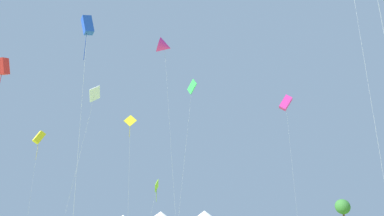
{
  "coord_description": "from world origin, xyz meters",
  "views": [
    {
      "loc": [
        -2.11,
        -3.81,
        1.97
      ],
      "look_at": [
        0.0,
        32.0,
        13.81
      ],
      "focal_mm": 30.97,
      "sensor_mm": 36.0,
      "label": 1
    }
  ],
  "objects_px": {
    "kite_yellow_diamond": "(130,123)",
    "kite_yellow_box": "(39,138)",
    "kite_magenta_delta": "(165,46)",
    "kite_blue_box": "(88,26)",
    "kite_lime_diamond": "(157,186)",
    "kite_white_diamond": "(95,95)",
    "kite_green_diamond": "(192,87)",
    "kite_magenta_box": "(286,103)",
    "tree_distant_left": "(343,207)",
    "kite_red_box": "(3,66)"
  },
  "relations": [
    {
      "from": "kite_white_diamond",
      "to": "kite_red_box",
      "type": "relative_size",
      "value": 0.72
    },
    {
      "from": "kite_magenta_delta",
      "to": "kite_yellow_box",
      "type": "xyz_separation_m",
      "value": [
        -20.21,
        6.74,
        -13.65
      ]
    },
    {
      "from": "kite_white_diamond",
      "to": "kite_green_diamond",
      "type": "bearing_deg",
      "value": 34.11
    },
    {
      "from": "kite_magenta_box",
      "to": "kite_yellow_diamond",
      "type": "bearing_deg",
      "value": -149.19
    },
    {
      "from": "kite_magenta_delta",
      "to": "kite_lime_diamond",
      "type": "xyz_separation_m",
      "value": [
        -1.07,
        11.92,
        -20.9
      ]
    },
    {
      "from": "kite_white_diamond",
      "to": "kite_magenta_box",
      "type": "bearing_deg",
      "value": 25.68
    },
    {
      "from": "kite_magenta_box",
      "to": "kite_yellow_box",
      "type": "distance_m",
      "value": 43.72
    },
    {
      "from": "kite_lime_diamond",
      "to": "kite_yellow_diamond",
      "type": "xyz_separation_m",
      "value": [
        -2.88,
        -17.67,
        6.44
      ]
    },
    {
      "from": "kite_yellow_diamond",
      "to": "kite_white_diamond",
      "type": "bearing_deg",
      "value": 172.74
    },
    {
      "from": "kite_lime_diamond",
      "to": "kite_white_diamond",
      "type": "bearing_deg",
      "value": -114.98
    },
    {
      "from": "kite_blue_box",
      "to": "kite_green_diamond",
      "type": "xyz_separation_m",
      "value": [
        10.65,
        25.86,
        4.81
      ]
    },
    {
      "from": "kite_lime_diamond",
      "to": "kite_magenta_box",
      "type": "height_order",
      "value": "kite_magenta_box"
    },
    {
      "from": "kite_blue_box",
      "to": "tree_distant_left",
      "type": "distance_m",
      "value": 70.28
    },
    {
      "from": "kite_magenta_delta",
      "to": "kite_green_diamond",
      "type": "xyz_separation_m",
      "value": [
        4.63,
        4.14,
        -5.3
      ]
    },
    {
      "from": "kite_magenta_box",
      "to": "tree_distant_left",
      "type": "relative_size",
      "value": 4.03
    },
    {
      "from": "kite_blue_box",
      "to": "tree_distant_left",
      "type": "relative_size",
      "value": 3.17
    },
    {
      "from": "kite_magenta_box",
      "to": "tree_distant_left",
      "type": "distance_m",
      "value": 31.8
    },
    {
      "from": "kite_lime_diamond",
      "to": "kite_white_diamond",
      "type": "height_order",
      "value": "kite_white_diamond"
    },
    {
      "from": "kite_blue_box",
      "to": "kite_lime_diamond",
      "type": "distance_m",
      "value": 35.67
    },
    {
      "from": "kite_yellow_box",
      "to": "tree_distant_left",
      "type": "relative_size",
      "value": 2.61
    },
    {
      "from": "kite_lime_diamond",
      "to": "kite_red_box",
      "type": "height_order",
      "value": "kite_red_box"
    },
    {
      "from": "kite_green_diamond",
      "to": "kite_red_box",
      "type": "bearing_deg",
      "value": -175.97
    },
    {
      "from": "kite_magenta_delta",
      "to": "kite_magenta_box",
      "type": "xyz_separation_m",
      "value": [
        22.63,
        10.11,
        -5.61
      ]
    },
    {
      "from": "kite_yellow_diamond",
      "to": "kite_red_box",
      "type": "xyz_separation_m",
      "value": [
        -21.57,
        7.76,
        11.17
      ]
    },
    {
      "from": "kite_yellow_diamond",
      "to": "kite_blue_box",
      "type": "bearing_deg",
      "value": -97.39
    },
    {
      "from": "kite_magenta_delta",
      "to": "kite_blue_box",
      "type": "height_order",
      "value": "kite_magenta_delta"
    },
    {
      "from": "kite_white_diamond",
      "to": "kite_yellow_diamond",
      "type": "xyz_separation_m",
      "value": [
        5.05,
        -0.64,
        -4.07
      ]
    },
    {
      "from": "kite_white_diamond",
      "to": "kite_yellow_diamond",
      "type": "distance_m",
      "value": 6.52
    },
    {
      "from": "kite_white_diamond",
      "to": "kite_lime_diamond",
      "type": "bearing_deg",
      "value": 65.02
    },
    {
      "from": "kite_blue_box",
      "to": "kite_yellow_box",
      "type": "xyz_separation_m",
      "value": [
        -14.19,
        28.45,
        -3.54
      ]
    },
    {
      "from": "kite_green_diamond",
      "to": "kite_white_diamond",
      "type": "xyz_separation_m",
      "value": [
        -13.64,
        -9.24,
        -5.09
      ]
    },
    {
      "from": "kite_white_diamond",
      "to": "kite_red_box",
      "type": "xyz_separation_m",
      "value": [
        -16.52,
        7.11,
        7.11
      ]
    },
    {
      "from": "tree_distant_left",
      "to": "kite_white_diamond",
      "type": "bearing_deg",
      "value": -145.37
    },
    {
      "from": "kite_white_diamond",
      "to": "kite_yellow_diamond",
      "type": "bearing_deg",
      "value": -7.26
    },
    {
      "from": "kite_magenta_box",
      "to": "kite_yellow_box",
      "type": "relative_size",
      "value": 1.55
    },
    {
      "from": "kite_lime_diamond",
      "to": "kite_red_box",
      "type": "distance_m",
      "value": 31.72
    },
    {
      "from": "kite_blue_box",
      "to": "kite_lime_diamond",
      "type": "bearing_deg",
      "value": 81.63
    },
    {
      "from": "kite_green_diamond",
      "to": "kite_magenta_box",
      "type": "height_order",
      "value": "kite_green_diamond"
    },
    {
      "from": "kite_yellow_diamond",
      "to": "kite_yellow_box",
      "type": "distance_m",
      "value": 20.51
    },
    {
      "from": "kite_blue_box",
      "to": "kite_white_diamond",
      "type": "xyz_separation_m",
      "value": [
        -2.98,
        16.62,
        -0.28
      ]
    },
    {
      "from": "kite_yellow_diamond",
      "to": "tree_distant_left",
      "type": "xyz_separation_m",
      "value": [
        44.5,
        34.87,
        -9.29
      ]
    },
    {
      "from": "kite_red_box",
      "to": "tree_distant_left",
      "type": "bearing_deg",
      "value": 22.31
    },
    {
      "from": "kite_red_box",
      "to": "kite_blue_box",
      "type": "bearing_deg",
      "value": -50.59
    },
    {
      "from": "kite_white_diamond",
      "to": "kite_red_box",
      "type": "height_order",
      "value": "kite_red_box"
    },
    {
      "from": "kite_yellow_diamond",
      "to": "kite_magenta_delta",
      "type": "bearing_deg",
      "value": 55.48
    },
    {
      "from": "kite_lime_diamond",
      "to": "tree_distant_left",
      "type": "distance_m",
      "value": 45.13
    },
    {
      "from": "kite_green_diamond",
      "to": "kite_red_box",
      "type": "xyz_separation_m",
      "value": [
        -30.15,
        -2.13,
        2.02
      ]
    },
    {
      "from": "kite_red_box",
      "to": "kite_yellow_diamond",
      "type": "bearing_deg",
      "value": -19.78
    },
    {
      "from": "kite_green_diamond",
      "to": "kite_blue_box",
      "type": "bearing_deg",
      "value": -112.39
    },
    {
      "from": "kite_lime_diamond",
      "to": "kite_green_diamond",
      "type": "distance_m",
      "value": 18.34
    }
  ]
}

